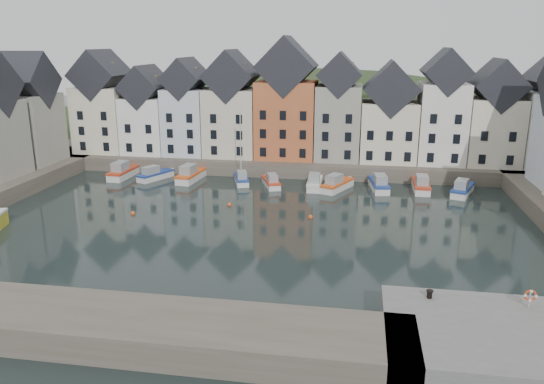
% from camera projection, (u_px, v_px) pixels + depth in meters
% --- Properties ---
extents(ground, '(260.00, 260.00, 0.00)m').
position_uv_depth(ground, '(248.00, 230.00, 54.94)').
color(ground, black).
rests_on(ground, ground).
extents(far_quay, '(90.00, 16.00, 2.00)m').
position_uv_depth(far_quay, '(288.00, 160.00, 83.13)').
color(far_quay, '#514A3E').
rests_on(far_quay, ground).
extents(near_quay, '(18.00, 10.00, 2.00)m').
position_uv_depth(near_quay, '(534.00, 347.00, 32.21)').
color(near_quay, '#60605E').
rests_on(near_quay, ground).
extents(near_wall, '(50.00, 6.00, 2.00)m').
position_uv_depth(near_wall, '(34.00, 319.00, 35.37)').
color(near_wall, '#514A3E').
rests_on(near_wall, ground).
extents(hillside, '(153.60, 70.40, 64.00)m').
position_uv_depth(hillside, '(304.00, 221.00, 112.98)').
color(hillside, '#223018').
rests_on(hillside, ground).
extents(far_terrace, '(72.37, 8.16, 17.78)m').
position_uv_depth(far_terrace, '(308.00, 112.00, 78.58)').
color(far_terrace, '#EEE5C8').
rests_on(far_terrace, far_quay).
extents(left_terrace, '(7.65, 17.00, 15.69)m').
position_uv_depth(left_terrace, '(6.00, 119.00, 71.02)').
color(left_terrace, '#98968A').
rests_on(left_terrace, left_quay).
extents(mooring_buoys, '(20.50, 5.50, 0.50)m').
position_uv_depth(mooring_buoys, '(224.00, 212.00, 60.59)').
color(mooring_buoys, '#DF531A').
rests_on(mooring_buoys, ground).
extents(boat_a, '(2.43, 7.06, 2.68)m').
position_uv_depth(boat_a, '(123.00, 172.00, 76.36)').
color(boat_a, silver).
rests_on(boat_a, ground).
extents(boat_b, '(4.05, 6.04, 2.23)m').
position_uv_depth(boat_b, '(155.00, 175.00, 75.17)').
color(boat_b, silver).
rests_on(boat_b, ground).
extents(boat_c, '(2.82, 7.11, 2.66)m').
position_uv_depth(boat_c, '(191.00, 175.00, 74.60)').
color(boat_c, silver).
rests_on(boat_c, ground).
extents(boat_d, '(3.20, 5.58, 10.19)m').
position_uv_depth(boat_d, '(242.00, 179.00, 73.11)').
color(boat_d, silver).
rests_on(boat_d, ground).
extents(boat_e, '(3.53, 5.64, 2.08)m').
position_uv_depth(boat_e, '(271.00, 182.00, 71.51)').
color(boat_e, silver).
rests_on(boat_e, ground).
extents(boat_f, '(2.06, 6.12, 2.33)m').
position_uv_depth(boat_f, '(315.00, 183.00, 70.76)').
color(boat_f, silver).
rests_on(boat_f, ground).
extents(boat_g, '(4.41, 6.59, 2.44)m').
position_uv_depth(boat_g, '(337.00, 185.00, 69.81)').
color(boat_g, silver).
rests_on(boat_g, ground).
extents(boat_h, '(2.85, 6.62, 2.46)m').
position_uv_depth(boat_h, '(379.00, 185.00, 69.83)').
color(boat_h, silver).
rests_on(boat_h, ground).
extents(boat_i, '(2.06, 6.44, 2.47)m').
position_uv_depth(boat_i, '(421.00, 185.00, 69.42)').
color(boat_i, silver).
rests_on(boat_i, ground).
extents(boat_j, '(3.96, 6.45, 2.37)m').
position_uv_depth(boat_j, '(462.00, 189.00, 67.58)').
color(boat_j, silver).
rests_on(boat_j, ground).
extents(mooring_bollard, '(0.48, 0.48, 0.56)m').
position_uv_depth(mooring_bollard, '(430.00, 294.00, 36.10)').
color(mooring_bollard, black).
rests_on(mooring_bollard, near_quay).
extents(life_ring_post, '(0.80, 0.17, 1.30)m').
position_uv_depth(life_ring_post, '(530.00, 296.00, 34.60)').
color(life_ring_post, gray).
rests_on(life_ring_post, near_quay).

